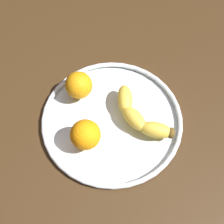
# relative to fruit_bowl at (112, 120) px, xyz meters

# --- Properties ---
(ground_plane) EXTENTS (1.39, 1.39, 0.04)m
(ground_plane) POSITION_rel_fruit_bowl_xyz_m (0.00, 0.00, -0.03)
(ground_plane) COLOR #3B2714
(fruit_bowl) EXTENTS (0.35, 0.35, 0.02)m
(fruit_bowl) POSITION_rel_fruit_bowl_xyz_m (0.00, 0.00, 0.00)
(fruit_bowl) COLOR silver
(fruit_bowl) RESTS_ON ground_plane
(banana) EXTENTS (0.19, 0.11, 0.04)m
(banana) POSITION_rel_fruit_bowl_xyz_m (0.03, 0.06, 0.03)
(banana) COLOR yellow
(banana) RESTS_ON fruit_bowl
(orange_center) EXTENTS (0.07, 0.07, 0.07)m
(orange_center) POSITION_rel_fruit_bowl_xyz_m (-0.10, -0.05, 0.04)
(orange_center) COLOR orange
(orange_center) RESTS_ON fruit_bowl
(orange_front_right) EXTENTS (0.07, 0.07, 0.07)m
(orange_front_right) POSITION_rel_fruit_bowl_xyz_m (0.03, -0.08, 0.04)
(orange_front_right) COLOR orange
(orange_front_right) RESTS_ON fruit_bowl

